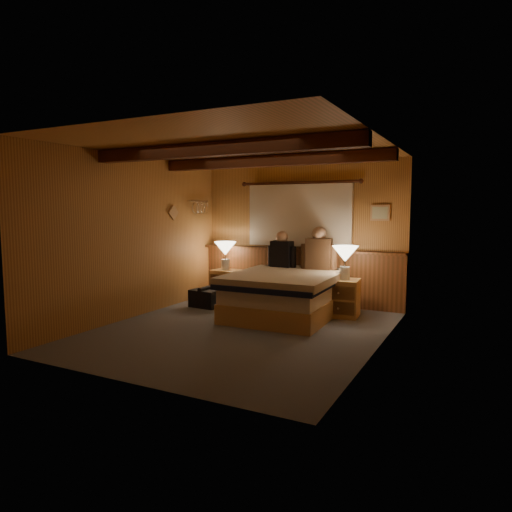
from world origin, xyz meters
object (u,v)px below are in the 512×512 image
Objects in this scene: person_right at (319,252)px; nightstand_right at (341,298)px; nightstand_left at (227,284)px; duffel_bag at (205,298)px; lamp_left at (225,250)px; bed at (286,293)px; lamp_right at (345,256)px; person_left at (282,252)px.

nightstand_right is at bearing -37.48° from person_right.
nightstand_left reaches higher than duffel_bag.
nightstand_left is 0.74× the size of person_right.
lamp_left is at bearing 98.59° from duffel_bag.
bed is at bearing 6.60° from duffel_bag.
person_right is (-0.50, 0.25, 0.02)m from lamp_right.
bed is at bearing -122.63° from person_right.
nightstand_right is at bearing 15.33° from duffel_bag.
person_right is (1.76, -0.11, 0.67)m from nightstand_left.
lamp_left is 1.78m from person_right.
duffel_bag is (-2.18, -0.41, -0.13)m from nightstand_right.
nightstand_left is 0.85× the size of person_left.
nightstand_right is 2.23m from duffel_bag.
nightstand_right is 1.11× the size of lamp_left.
person_right is at bearing 153.33° from lamp_right.
lamp_right is 2.39m from duffel_bag.
person_left is 1.24× the size of duffel_bag.
nightstand_left is 0.79m from duffel_bag.
nightstand_left is at bearing 164.38° from nightstand_right.
nightstand_right is 2.34m from lamp_left.
lamp_left is at bearing -103.98° from nightstand_left.
bed is 0.91m from person_right.
nightstand_left is 1.03× the size of lamp_left.
person_right is at bearing 63.07° from bed.
person_left reaches higher than lamp_right.
nightstand_right is 0.84m from person_right.
person_right is 1.42× the size of duffel_bag.
lamp_left reaches higher than duffel_bag.
person_left is (1.14, -0.09, 0.02)m from lamp_left.
lamp_left is (-0.01, -0.03, 0.62)m from nightstand_left.
person_right is at bearing 3.33° from person_left.
nightstand_right is 0.91× the size of person_left.
bed is 3.96× the size of duffel_bag.
nightstand_right is at bearing -10.70° from person_left.
person_right reaches higher than nightstand_left.
person_left is at bearing 117.15° from bed.
duffel_bag is at bearing -166.01° from person_right.
person_left is at bearing 168.01° from lamp_right.
lamp_left is 1.14m from person_left.
duffel_bag is at bearing -81.51° from nightstand_left.
bed is 3.18× the size of person_left.
nightstand_left is at bearing 169.03° from person_right.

